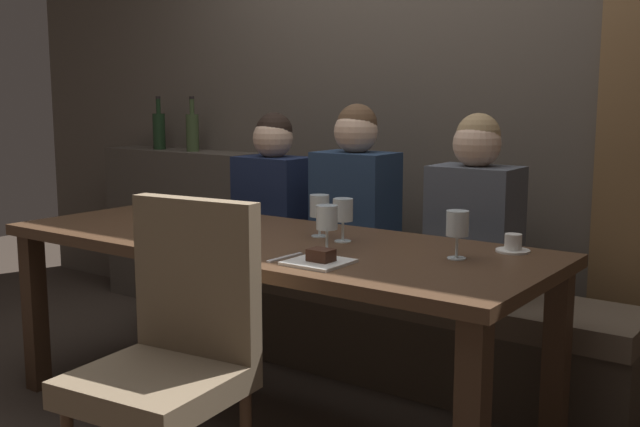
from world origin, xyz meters
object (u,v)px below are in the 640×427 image
object	(u,v)px
wine_glass_far_right	(327,219)
banquette_bench	(363,322)
diner_far_end	(475,210)
diner_bearded	(355,196)
wine_bottle_pale_label	(192,131)
chair_near_side	(174,344)
wine_bottle_dark_red	(159,130)
wine_glass_near_left	(319,208)
wine_glass_center_back	(343,211)
diner_redhead	(274,192)
dessert_plate	(319,260)
fork_on_table	(285,257)
wine_glass_near_right	(457,226)
dining_table	(267,260)
espresso_cup	(513,245)

from	to	relation	value
wine_glass_far_right	banquette_bench	bearing A→B (deg)	113.50
diner_far_end	wine_glass_far_right	bearing A→B (deg)	-105.04
diner_bearded	wine_bottle_pale_label	distance (m)	1.44
chair_near_side	wine_bottle_dark_red	world-z (taller)	wine_bottle_dark_red
diner_far_end	wine_glass_near_left	size ratio (longest dim) A/B	4.65
wine_bottle_pale_label	wine_bottle_dark_red	bearing A→B (deg)	179.43
wine_bottle_pale_label	wine_glass_center_back	world-z (taller)	wine_bottle_pale_label
diner_far_end	wine_glass_center_back	xyz separation A→B (m)	(-0.26, -0.60, 0.05)
diner_far_end	wine_glass_near_left	xyz separation A→B (m)	(-0.39, -0.57, 0.04)
banquette_bench	diner_redhead	size ratio (longest dim) A/B	3.33
wine_bottle_dark_red	wine_glass_far_right	xyz separation A→B (m)	(2.05, -1.09, -0.21)
wine_glass_center_back	dessert_plate	xyz separation A→B (m)	(0.15, -0.36, -0.10)
diner_redhead	wine_bottle_dark_red	xyz separation A→B (m)	(-1.17, 0.32, 0.27)
chair_near_side	wine_glass_near_left	distance (m)	0.91
chair_near_side	fork_on_table	distance (m)	0.51
banquette_bench	wine_glass_near_left	size ratio (longest dim) A/B	15.24
diner_bearded	wine_glass_near_right	bearing A→B (deg)	-36.62
dining_table	wine_bottle_dark_red	bearing A→B (deg)	149.32
diner_redhead	wine_glass_far_right	size ratio (longest dim) A/B	4.57
wine_bottle_dark_red	fork_on_table	xyz separation A→B (m)	(2.00, -1.26, -0.33)
wine_glass_near_left	chair_near_side	bearing A→B (deg)	-83.89
diner_redhead	fork_on_table	distance (m)	1.26
wine_bottle_pale_label	wine_glass_center_back	bearing A→B (deg)	-28.02
wine_glass_near_right	diner_far_end	bearing A→B (deg)	109.29
diner_bearded	wine_bottle_dark_red	xyz separation A→B (m)	(-1.68, 0.34, 0.24)
diner_redhead	diner_far_end	size ratio (longest dim) A/B	0.98
espresso_cup	banquette_bench	bearing A→B (deg)	155.59
diner_bearded	wine_bottle_pale_label	xyz separation A→B (m)	(-1.38, 0.33, 0.24)
dining_table	chair_near_side	world-z (taller)	chair_near_side
banquette_bench	dining_table	bearing A→B (deg)	-90.00
wine_bottle_pale_label	espresso_cup	distance (m)	2.42
wine_bottle_dark_red	wine_glass_center_back	size ratio (longest dim) A/B	1.99
wine_bottle_pale_label	fork_on_table	world-z (taller)	wine_bottle_pale_label
diner_bearded	wine_glass_near_right	distance (m)	0.99
banquette_bench	wine_glass_near_left	xyz separation A→B (m)	(0.15, -0.56, 0.62)
banquette_bench	wine_glass_near_right	xyz separation A→B (m)	(0.76, -0.61, 0.62)
chair_near_side	wine_bottle_pale_label	xyz separation A→B (m)	(-1.66, 1.73, 0.51)
wine_glass_center_back	wine_glass_far_right	bearing A→B (deg)	-73.41
diner_redhead	wine_bottle_pale_label	distance (m)	0.97
banquette_bench	diner_far_end	size ratio (longest dim) A/B	3.28
wine_bottle_dark_red	wine_bottle_pale_label	distance (m)	0.29
wine_glass_center_back	fork_on_table	xyz separation A→B (m)	(0.01, -0.36, -0.11)
wine_glass_far_right	diner_bearded	bearing A→B (deg)	116.35
wine_bottle_dark_red	wine_glass_near_right	world-z (taller)	wine_bottle_dark_red
diner_redhead	wine_glass_center_back	distance (m)	1.01
fork_on_table	wine_glass_center_back	bearing A→B (deg)	93.57
wine_bottle_dark_red	fork_on_table	bearing A→B (deg)	-32.31
fork_on_table	dessert_plate	bearing A→B (deg)	3.17
wine_glass_far_right	wine_glass_near_left	world-z (taller)	same
wine_glass_far_right	wine_bottle_dark_red	bearing A→B (deg)	152.05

